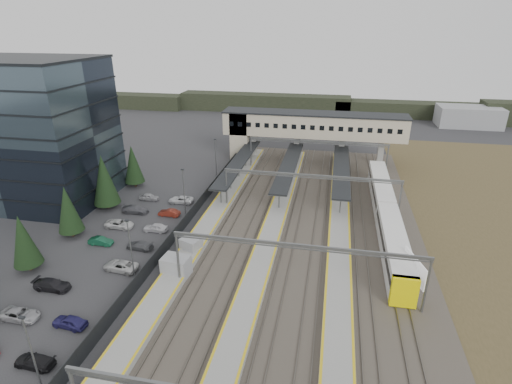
% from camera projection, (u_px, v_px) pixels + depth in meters
% --- Properties ---
extents(ground, '(220.00, 220.00, 0.00)m').
position_uv_depth(ground, '(215.00, 251.00, 55.70)').
color(ground, '#2B2B2D').
rests_on(ground, ground).
extents(office_building, '(24.30, 18.30, 24.30)m').
position_uv_depth(office_building, '(30.00, 132.00, 68.21)').
color(office_building, '#34434C').
rests_on(office_building, ground).
extents(conifer_row, '(4.42, 49.82, 9.50)m').
position_uv_depth(conifer_row, '(50.00, 219.00, 54.26)').
color(conifer_row, black).
rests_on(conifer_row, ground).
extents(car_park, '(10.64, 44.69, 1.28)m').
position_uv_depth(car_park, '(103.00, 261.00, 52.30)').
color(car_park, '#97979B').
rests_on(car_park, ground).
extents(lampposts, '(0.50, 53.25, 8.07)m').
position_uv_depth(lampposts, '(162.00, 214.00, 56.56)').
color(lampposts, slate).
rests_on(lampposts, ground).
extents(fence, '(0.08, 90.00, 2.00)m').
position_uv_depth(fence, '(183.00, 224.00, 60.98)').
color(fence, '#26282B').
rests_on(fence, ground).
extents(relay_cabin_near, '(3.50, 2.70, 2.75)m').
position_uv_depth(relay_cabin_near, '(176.00, 267.00, 49.68)').
color(relay_cabin_near, gray).
rests_on(relay_cabin_near, ground).
extents(relay_cabin_far, '(3.14, 2.90, 2.33)m').
position_uv_depth(relay_cabin_far, '(191.00, 246.00, 54.69)').
color(relay_cabin_far, gray).
rests_on(relay_cabin_far, ground).
extents(rail_corridor, '(34.00, 90.00, 0.92)m').
position_uv_depth(rail_corridor, '(286.00, 238.00, 58.42)').
color(rail_corridor, '#3D362F').
rests_on(rail_corridor, ground).
extents(canopies, '(23.10, 30.00, 3.28)m').
position_uv_depth(canopies, '(289.00, 165.00, 77.26)').
color(canopies, black).
rests_on(canopies, ground).
extents(footbridge, '(40.40, 6.40, 11.20)m').
position_uv_depth(footbridge, '(301.00, 127.00, 89.09)').
color(footbridge, '#C0B495').
rests_on(footbridge, ground).
extents(gantries, '(28.40, 62.28, 7.17)m').
position_uv_depth(gantries, '(305.00, 211.00, 53.89)').
color(gantries, slate).
rests_on(gantries, ground).
extents(train, '(2.93, 40.66, 3.68)m').
position_uv_depth(train, '(386.00, 214.00, 61.69)').
color(train, white).
rests_on(train, ground).
extents(billboard, '(1.66, 5.27, 4.52)m').
position_uv_depth(billboard, '(414.00, 269.00, 46.35)').
color(billboard, slate).
rests_on(billboard, ground).
extents(treeline_far, '(170.00, 19.00, 7.00)m').
position_uv_depth(treeline_far, '(362.00, 108.00, 133.51)').
color(treeline_far, black).
rests_on(treeline_far, ground).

